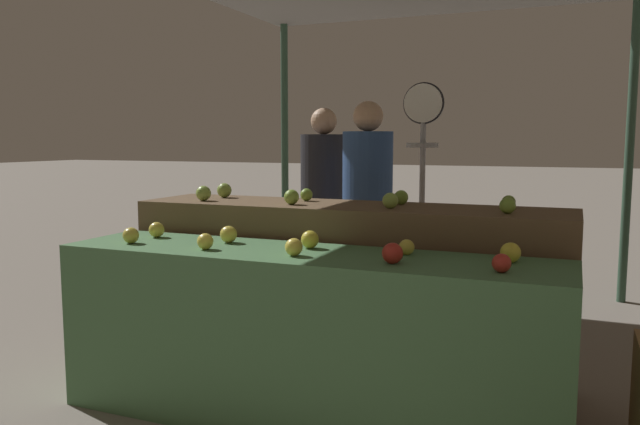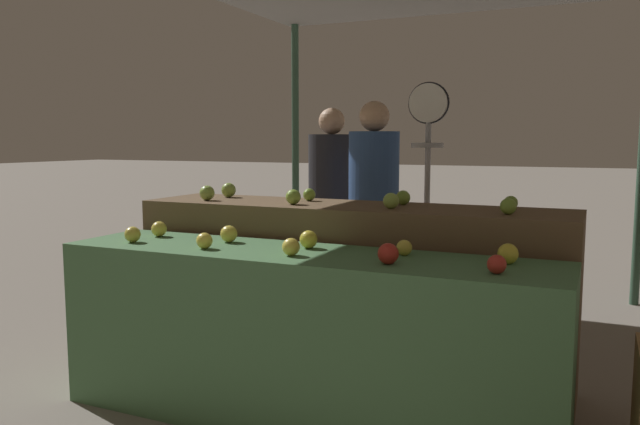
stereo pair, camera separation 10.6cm
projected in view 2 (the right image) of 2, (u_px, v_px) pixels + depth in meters
ground_plane at (301, 422)px, 2.96m from camera, size 60.00×60.00×0.00m
display_counter_front at (301, 338)px, 2.91m from camera, size 2.37×0.55×0.82m
display_counter_back at (349, 293)px, 3.44m from camera, size 2.37×0.55×0.98m
apple_front_0 at (133, 234)px, 3.13m from camera, size 0.08×0.08×0.08m
apple_front_1 at (204, 241)px, 2.95m from camera, size 0.08×0.08×0.08m
apple_front_2 at (291, 247)px, 2.77m from camera, size 0.08×0.08×0.08m
apple_front_3 at (388, 254)px, 2.58m from camera, size 0.09×0.09×0.09m
apple_front_4 at (497, 264)px, 2.40m from camera, size 0.07×0.07×0.07m
apple_front_5 at (159, 229)px, 3.32m from camera, size 0.08×0.08×0.08m
apple_front_6 at (229, 234)px, 3.13m from camera, size 0.09×0.09×0.09m
apple_front_7 at (309, 239)px, 2.96m from camera, size 0.09×0.09×0.09m
apple_front_8 at (404, 248)px, 2.77m from camera, size 0.07×0.07×0.07m
apple_front_9 at (508, 254)px, 2.59m from camera, size 0.09×0.09×0.09m
apple_back_0 at (207, 193)px, 3.62m from camera, size 0.09×0.09×0.09m
apple_back_1 at (293, 197)px, 3.40m from camera, size 0.08×0.08×0.08m
apple_back_2 at (391, 201)px, 3.18m from camera, size 0.08×0.08×0.08m
apple_back_3 at (508, 206)px, 2.94m from camera, size 0.08×0.08×0.08m
apple_back_4 at (229, 190)px, 3.82m from camera, size 0.09×0.09×0.09m
apple_back_5 at (309, 195)px, 3.60m from camera, size 0.07×0.07×0.07m
apple_back_6 at (403, 198)px, 3.37m from camera, size 0.08×0.08×0.08m
apple_back_7 at (511, 203)px, 3.14m from camera, size 0.07×0.07×0.07m
produce_scale at (427, 158)px, 3.91m from camera, size 0.26×0.20×1.69m
person_vendor_at_scale at (374, 199)px, 4.37m from camera, size 0.43×0.43×1.60m
person_customer_left at (332, 193)px, 4.98m from camera, size 0.39×0.39×1.58m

